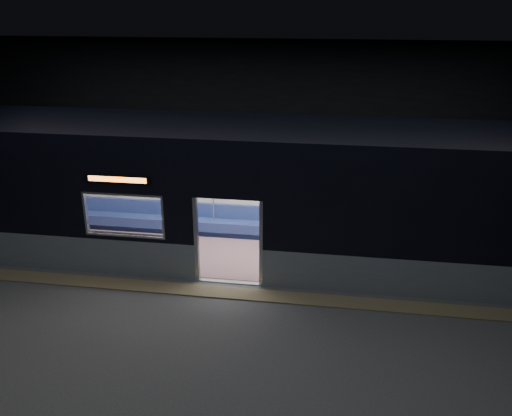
# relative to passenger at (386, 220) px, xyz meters

# --- Properties ---
(station_floor) EXTENTS (24.00, 14.00, 0.01)m
(station_floor) POSITION_rel_passenger_xyz_m (-3.63, -3.55, -0.76)
(station_floor) COLOR #47494C
(station_floor) RESTS_ON ground
(station_envelope) EXTENTS (24.00, 14.00, 5.00)m
(station_envelope) POSITION_rel_passenger_xyz_m (-3.63, -3.55, 2.91)
(station_envelope) COLOR black
(station_envelope) RESTS_ON station_floor
(tactile_strip) EXTENTS (22.80, 0.50, 0.03)m
(tactile_strip) POSITION_rel_passenger_xyz_m (-3.63, -3.00, -0.74)
(tactile_strip) COLOR #8C7F59
(tactile_strip) RESTS_ON station_floor
(metro_car) EXTENTS (18.00, 3.04, 3.35)m
(metro_car) POSITION_rel_passenger_xyz_m (-3.63, -1.00, 1.09)
(metro_car) COLOR gray
(metro_car) RESTS_ON station_floor
(passenger) EXTENTS (0.36, 0.62, 1.27)m
(passenger) POSITION_rel_passenger_xyz_m (0.00, 0.00, 0.00)
(passenger) COLOR black
(passenger) RESTS_ON metro_car
(handbag) EXTENTS (0.25, 0.22, 0.12)m
(handbag) POSITION_rel_passenger_xyz_m (0.05, -0.20, -0.11)
(handbag) COLOR black
(handbag) RESTS_ON passenger
(transit_map) EXTENTS (1.00, 0.03, 0.65)m
(transit_map) POSITION_rel_passenger_xyz_m (0.33, 0.31, 0.72)
(transit_map) COLOR white
(transit_map) RESTS_ON metro_car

